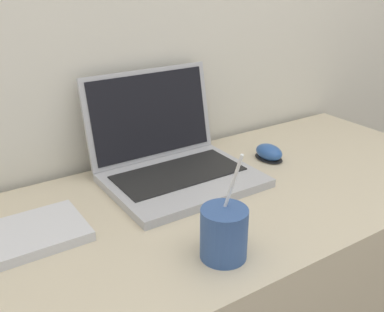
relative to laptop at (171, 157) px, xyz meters
The scene contains 3 objects.
laptop is the anchor object (origin of this frame).
drink_cup 0.35m from the laptop, 105.50° to the right, with size 0.08×0.08×0.20m.
computer_mouse 0.28m from the laptop, 11.08° to the right, with size 0.06×0.09×0.04m.
Camera 1 is at (-0.55, -0.43, 1.23)m, focal length 42.00 mm.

